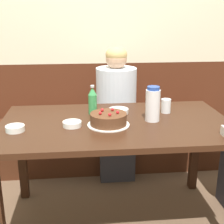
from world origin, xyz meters
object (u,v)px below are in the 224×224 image
birthday_cake (108,119)px  water_pitcher (153,104)px  person_grey_tee (116,116)px  soju_bottle (93,101)px  bowl_side_dish (119,111)px  bowl_soup_white (15,128)px  bench_seat (106,144)px  bowl_rice_small (72,124)px  glass_water_tall (166,106)px

birthday_cake → water_pitcher: 0.30m
water_pitcher → person_grey_tee: size_ratio=0.20×
soju_bottle → bowl_side_dish: 0.19m
water_pitcher → bowl_soup_white: bearing=-172.9°
birthday_cake → bowl_soup_white: birthday_cake is taller
bench_seat → bowl_soup_white: size_ratio=19.53×
bowl_rice_small → bench_seat: bearing=72.6°
soju_bottle → person_grey_tee: (0.22, 0.51, -0.29)m
bowl_side_dish → person_grey_tee: size_ratio=0.12×
soju_bottle → water_pitcher: bearing=-25.6°
person_grey_tee → bench_seat: bearing=-151.5°
bowl_rice_small → person_grey_tee: 0.85m
water_pitcher → bench_seat: bearing=105.7°
bowl_rice_small → glass_water_tall: 0.68m
bench_seat → soju_bottle: (-0.14, -0.65, 0.61)m
birthday_cake → soju_bottle: soju_bottle is taller
bowl_rice_small → glass_water_tall: (0.64, 0.22, 0.03)m
soju_bottle → glass_water_tall: (0.51, -0.02, -0.05)m
bowl_soup_white → person_grey_tee: 1.07m
birthday_cake → soju_bottle: size_ratio=1.30×
glass_water_tall → bench_seat: bearing=118.5°
bowl_rice_small → bowl_soup_white: bearing=-171.7°
bench_seat → bowl_rice_small: bowl_rice_small is taller
soju_bottle → bowl_side_dish: bearing=-2.6°
bowl_rice_small → soju_bottle: bearing=60.1°
birthday_cake → bowl_soup_white: bearing=-175.0°
soju_bottle → bowl_rice_small: bearing=-119.9°
bench_seat → bowl_rice_small: size_ratio=18.89×
bench_seat → water_pitcher: water_pitcher is taller
bowl_soup_white → bowl_rice_small: bearing=8.3°
bowl_soup_white → bowl_rice_small: (0.33, 0.05, -0.00)m
soju_bottle → bowl_soup_white: 0.55m
soju_bottle → glass_water_tall: bearing=-2.4°
glass_water_tall → person_grey_tee: 0.65m
bench_seat → glass_water_tall: bearing=-61.5°
bench_seat → bowl_soup_white: bearing=-123.1°
bowl_rice_small → water_pitcher: bearing=6.3°
bowl_rice_small → bowl_side_dish: bowl_side_dish is taller
bowl_soup_white → bowl_rice_small: size_ratio=0.97×
bench_seat → person_grey_tee: (0.08, -0.14, 0.32)m
bench_seat → bowl_side_dish: (0.04, -0.66, 0.53)m
bench_seat → water_pitcher: size_ratio=9.63×
bowl_rice_small → birthday_cake: bearing=-0.0°
bench_seat → person_grey_tee: bearing=-61.5°
soju_bottle → person_grey_tee: size_ratio=0.18×
birthday_cake → bench_seat: bearing=86.4°
bowl_soup_white → person_grey_tee: (0.69, 0.79, -0.21)m
bowl_soup_white → person_grey_tee: bearing=49.1°
glass_water_tall → person_grey_tee: size_ratio=0.08×
water_pitcher → glass_water_tall: water_pitcher is taller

